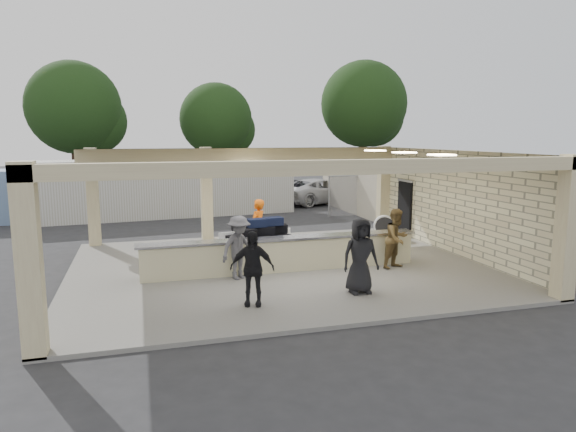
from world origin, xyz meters
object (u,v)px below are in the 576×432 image
object	(u,v)px
luggage_cart	(261,239)
car_white_b	(408,191)
baggage_counter	(283,254)
container_white	(164,188)
passenger_b	(252,268)
passenger_d	(360,256)
baggage_handler	(258,228)
passenger_c	(239,248)
car_white_a	(320,191)
drum_fan	(384,226)
passenger_a	(397,239)
car_dark	(292,192)

from	to	relation	value
luggage_cart	car_white_b	bearing A→B (deg)	40.17
baggage_counter	container_white	xyz separation A→B (m)	(-2.77, 12.15, 0.81)
passenger_b	passenger_d	distance (m)	2.78
baggage_handler	passenger_c	bearing A→B (deg)	17.84
passenger_b	car_white_a	distance (m)	18.82
passenger_c	passenger_d	world-z (taller)	passenger_d
baggage_counter	car_white_a	xyz separation A→B (m)	(6.29, 14.38, 0.15)
passenger_d	container_white	size ratio (longest dim) A/B	0.15
drum_fan	container_white	bearing A→B (deg)	152.98
container_white	car_white_b	bearing A→B (deg)	-1.28
passenger_a	luggage_cart	bearing A→B (deg)	132.34
drum_fan	passenger_a	size ratio (longest dim) A/B	0.50
baggage_handler	car_white_a	bearing A→B (deg)	-165.92
passenger_b	passenger_c	bearing A→B (deg)	103.90
baggage_counter	container_white	size ratio (longest dim) A/B	0.63
passenger_a	passenger_d	bearing A→B (deg)	-160.44
luggage_cart	container_white	xyz separation A→B (m)	(-2.35, 11.16, 0.55)
passenger_d	car_white_b	size ratio (longest dim) A/B	0.41
car_white_b	drum_fan	bearing A→B (deg)	143.02
baggage_handler	passenger_b	world-z (taller)	baggage_handler
passenger_b	baggage_handler	bearing A→B (deg)	92.58
luggage_cart	passenger_c	size ratio (longest dim) A/B	1.44
passenger_a	passenger_c	world-z (taller)	passenger_a
luggage_cart	passenger_b	size ratio (longest dim) A/B	1.44
passenger_a	passenger_b	xyz separation A→B (m)	(-4.79, -2.10, -0.01)
car_white_a	baggage_handler	bearing A→B (deg)	129.41
luggage_cart	car_white_b	size ratio (longest dim) A/B	0.55
car_white_b	container_white	xyz separation A→B (m)	(-14.15, -0.99, 0.68)
passenger_d	drum_fan	bearing A→B (deg)	59.88
luggage_cart	car_white_a	xyz separation A→B (m)	(6.71, 13.39, -0.11)
passenger_d	car_white_b	bearing A→B (deg)	58.64
passenger_b	passenger_c	world-z (taller)	passenger_c
passenger_c	car_dark	world-z (taller)	passenger_c
passenger_b	car_white_a	xyz separation A→B (m)	(7.79, 17.13, -0.24)
passenger_a	container_white	bearing A→B (deg)	91.43
passenger_a	passenger_b	size ratio (longest dim) A/B	1.01
baggage_handler	container_white	world-z (taller)	container_white
baggage_counter	passenger_d	xyz separation A→B (m)	(1.28, -2.56, 0.46)
passenger_a	container_white	xyz separation A→B (m)	(-6.07, 12.79, 0.42)
baggage_counter	passenger_d	distance (m)	2.90
passenger_a	drum_fan	bearing A→B (deg)	43.94
drum_fan	passenger_a	bearing A→B (deg)	-90.68
passenger_c	car_dark	size ratio (longest dim) A/B	0.44
passenger_b	passenger_d	bearing A→B (deg)	20.68
passenger_a	car_white_a	world-z (taller)	passenger_a
baggage_handler	baggage_counter	bearing A→B (deg)	51.36
car_dark	passenger_b	bearing A→B (deg)	-158.63
baggage_counter	passenger_c	bearing A→B (deg)	-160.03
luggage_cart	car_white_a	size ratio (longest dim) A/B	0.49
passenger_b	passenger_d	size ratio (longest dim) A/B	0.92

